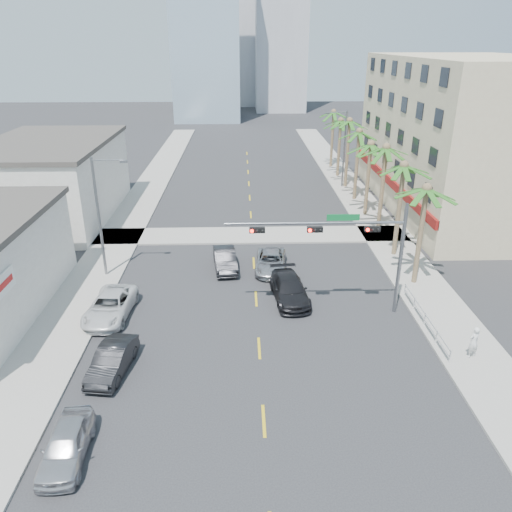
{
  "coord_description": "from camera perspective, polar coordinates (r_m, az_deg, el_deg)",
  "views": [
    {
      "loc": [
        -0.91,
        -20.3,
        16.37
      ],
      "look_at": [
        -0.02,
        9.34,
        3.5
      ],
      "focal_mm": 35.0,
      "sensor_mm": 36.0,
      "label": 1
    }
  ],
  "objects": [
    {
      "name": "pedestrian",
      "position": [
        30.32,
        23.61,
        -9.0
      ],
      "size": [
        0.81,
        0.67,
        1.89
      ],
      "primitive_type": "imported",
      "rotation": [
        0.0,
        0.0,
        3.5
      ],
      "color": "silver",
      "rests_on": "sidewalk_right"
    },
    {
      "name": "ground",
      "position": [
        26.1,
        0.69,
        -15.4
      ],
      "size": [
        260.0,
        260.0,
        0.0
      ],
      "primitive_type": "plane",
      "color": "#262628",
      "rests_on": "ground"
    },
    {
      "name": "car_lane_right",
      "position": [
        34.1,
        3.84,
        -3.81
      ],
      "size": [
        2.74,
        5.56,
        1.56
      ],
      "primitive_type": "imported",
      "rotation": [
        0.0,
        0.0,
        0.11
      ],
      "color": "black",
      "rests_on": "ground"
    },
    {
      "name": "palm_tree_2",
      "position": [
        45.32,
        14.66,
        11.79
      ],
      "size": [
        4.8,
        4.8,
        8.52
      ],
      "color": "brown",
      "rests_on": "ground"
    },
    {
      "name": "sidewalk_left",
      "position": [
        44.86,
        -15.9,
        1.22
      ],
      "size": [
        4.0,
        120.0,
        0.15
      ],
      "primitive_type": "cube",
      "color": "gray",
      "rests_on": "ground"
    },
    {
      "name": "palm_tree_5",
      "position": [
        60.25,
        10.65,
        14.87
      ],
      "size": [
        4.8,
        4.8,
        8.52
      ],
      "color": "brown",
      "rests_on": "ground"
    },
    {
      "name": "car_lane_center",
      "position": [
        38.41,
        1.7,
        -0.65
      ],
      "size": [
        2.7,
        5.15,
        1.38
      ],
      "primitive_type": "imported",
      "rotation": [
        0.0,
        0.0,
        -0.08
      ],
      "color": "#A5A6AA",
      "rests_on": "ground"
    },
    {
      "name": "sidewalk_cross",
      "position": [
        45.34,
        -0.45,
        2.39
      ],
      "size": [
        80.0,
        4.0,
        0.15
      ],
      "primitive_type": "cube",
      "color": "gray",
      "rests_on": "ground"
    },
    {
      "name": "palm_tree_7",
      "position": [
        70.4,
        8.88,
        15.9
      ],
      "size": [
        4.8,
        4.8,
        8.16
      ],
      "color": "brown",
      "rests_on": "ground"
    },
    {
      "name": "car_parked_mid",
      "position": [
        28.13,
        -16.11,
        -11.38
      ],
      "size": [
        2.14,
        4.6,
        1.46
      ],
      "primitive_type": "imported",
      "rotation": [
        0.0,
        0.0,
        -0.14
      ],
      "color": "black",
      "rests_on": "ground"
    },
    {
      "name": "streetlight_right",
      "position": [
        60.57,
        9.89,
        12.35
      ],
      "size": [
        2.55,
        0.25,
        9.0
      ],
      "color": "slate",
      "rests_on": "ground"
    },
    {
      "name": "palm_tree_4",
      "position": [
        55.28,
        11.73,
        13.68
      ],
      "size": [
        4.8,
        4.8,
        8.16
      ],
      "color": "brown",
      "rests_on": "ground"
    },
    {
      "name": "sidewalk_right",
      "position": [
        45.35,
        14.96,
        1.57
      ],
      "size": [
        4.0,
        120.0,
        0.15
      ],
      "primitive_type": "cube",
      "color": "gray",
      "rests_on": "ground"
    },
    {
      "name": "tower_far_center",
      "position": [
        145.39,
        -2.81,
        25.25
      ],
      "size": [
        16.0,
        16.0,
        42.0
      ],
      "primitive_type": "cube",
      "color": "#ADADB2",
      "rests_on": "ground"
    },
    {
      "name": "building_left_far",
      "position": [
        53.31,
        -22.28,
        7.85
      ],
      "size": [
        11.0,
        18.0,
        7.2
      ],
      "primitive_type": "cube",
      "color": "beige",
      "rests_on": "ground"
    },
    {
      "name": "palm_tree_3",
      "position": [
        50.37,
        13.0,
        12.25
      ],
      "size": [
        4.8,
        4.8,
        7.8
      ],
      "color": "brown",
      "rests_on": "ground"
    },
    {
      "name": "palm_tree_0",
      "position": [
        35.86,
        18.92,
        7.18
      ],
      "size": [
        4.8,
        4.8,
        7.8
      ],
      "color": "brown",
      "rests_on": "ground"
    },
    {
      "name": "car_parked_near",
      "position": [
        23.82,
        -20.88,
        -19.48
      ],
      "size": [
        1.91,
        4.37,
        1.46
      ],
      "primitive_type": "imported",
      "rotation": [
        0.0,
        0.0,
        0.04
      ],
      "color": "#BABABF",
      "rests_on": "ground"
    },
    {
      "name": "building_right",
      "position": [
        55.98,
        23.04,
        12.53
      ],
      "size": [
        15.25,
        28.0,
        15.0
      ],
      "color": "#C5B28B",
      "rests_on": "ground"
    },
    {
      "name": "streetlight_left",
      "position": [
        37.5,
        -17.29,
        4.82
      ],
      "size": [
        2.55,
        0.25,
        9.0
      ],
      "color": "slate",
      "rests_on": "ground"
    },
    {
      "name": "palm_tree_6",
      "position": [
        65.39,
        9.67,
        14.97
      ],
      "size": [
        4.8,
        4.8,
        7.8
      ],
      "color": "brown",
      "rests_on": "ground"
    },
    {
      "name": "palm_tree_1",
      "position": [
        40.53,
        16.56,
        9.76
      ],
      "size": [
        4.8,
        4.8,
        8.16
      ],
      "color": "brown",
      "rests_on": "ground"
    },
    {
      "name": "car_lane_left",
      "position": [
        38.65,
        -3.56,
        -0.41
      ],
      "size": [
        2.15,
        4.78,
        1.52
      ],
      "primitive_type": "imported",
      "rotation": [
        0.0,
        0.0,
        0.12
      ],
      "color": "black",
      "rests_on": "ground"
    },
    {
      "name": "tower_far_left",
      "position": [
        115.77,
        -5.87,
        27.13
      ],
      "size": [
        14.0,
        14.0,
        48.0
      ],
      "primitive_type": "cube",
      "color": "#99B2C6",
      "rests_on": "ground"
    },
    {
      "name": "traffic_signal_mast",
      "position": [
        31.16,
        10.82,
        1.74
      ],
      "size": [
        11.12,
        0.54,
        7.2
      ],
      "color": "slate",
      "rests_on": "ground"
    },
    {
      "name": "car_parked_far",
      "position": [
        33.34,
        -16.33,
        -5.52
      ],
      "size": [
        2.86,
        5.57,
        1.5
      ],
      "primitive_type": "imported",
      "rotation": [
        0.0,
        0.0,
        -0.07
      ],
      "color": "silver",
      "rests_on": "ground"
    },
    {
      "name": "guardrail",
      "position": [
        32.62,
        18.76,
        -6.69
      ],
      "size": [
        0.08,
        8.08,
        1.0
      ],
      "color": "silver",
      "rests_on": "ground"
    }
  ]
}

